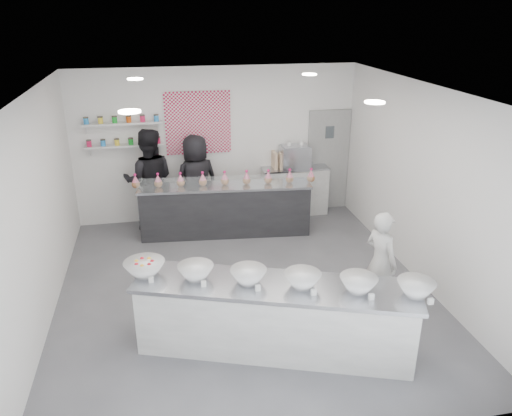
{
  "coord_description": "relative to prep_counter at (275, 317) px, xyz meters",
  "views": [
    {
      "loc": [
        -1.12,
        -6.48,
        4.03
      ],
      "look_at": [
        0.26,
        0.4,
        1.17
      ],
      "focal_mm": 35.0,
      "sensor_mm": 36.0,
      "label": 1
    }
  ],
  "objects": [
    {
      "name": "floor",
      "position": [
        -0.12,
        1.45,
        -0.47
      ],
      "size": [
        6.0,
        6.0,
        0.0
      ],
      "primitive_type": "plane",
      "color": "#515156",
      "rests_on": "ground"
    },
    {
      "name": "ceiling",
      "position": [
        -0.12,
        1.45,
        2.53
      ],
      "size": [
        6.0,
        6.0,
        0.0
      ],
      "primitive_type": "plane",
      "rotation": [
        3.14,
        0.0,
        0.0
      ],
      "color": "white",
      "rests_on": "floor"
    },
    {
      "name": "back_wall",
      "position": [
        -0.12,
        4.45,
        1.03
      ],
      "size": [
        5.5,
        0.0,
        5.5
      ],
      "primitive_type": "plane",
      "rotation": [
        1.57,
        0.0,
        0.0
      ],
      "color": "white",
      "rests_on": "floor"
    },
    {
      "name": "left_wall",
      "position": [
        -2.87,
        1.45,
        1.03
      ],
      "size": [
        0.0,
        6.0,
        6.0
      ],
      "primitive_type": "plane",
      "rotation": [
        1.57,
        0.0,
        1.57
      ],
      "color": "white",
      "rests_on": "floor"
    },
    {
      "name": "right_wall",
      "position": [
        2.63,
        1.45,
        1.03
      ],
      "size": [
        0.0,
        6.0,
        6.0
      ],
      "primitive_type": "plane",
      "rotation": [
        1.57,
        0.0,
        -1.57
      ],
      "color": "white",
      "rests_on": "floor"
    },
    {
      "name": "back_door",
      "position": [
        2.18,
        4.42,
        0.58
      ],
      "size": [
        0.88,
        0.04,
        2.1
      ],
      "primitive_type": "cube",
      "color": "gray",
      "rests_on": "floor"
    },
    {
      "name": "pattern_panel",
      "position": [
        -0.47,
        4.42,
        1.48
      ],
      "size": [
        1.25,
        0.03,
        1.2
      ],
      "primitive_type": "cube",
      "color": "#AC002B",
      "rests_on": "back_wall"
    },
    {
      "name": "jar_shelf_lower",
      "position": [
        -1.87,
        4.35,
        1.13
      ],
      "size": [
        1.45,
        0.22,
        0.04
      ],
      "primitive_type": "cube",
      "color": "silver",
      "rests_on": "back_wall"
    },
    {
      "name": "jar_shelf_upper",
      "position": [
        -1.87,
        4.35,
        1.55
      ],
      "size": [
        1.45,
        0.22,
        0.04
      ],
      "primitive_type": "cube",
      "color": "silver",
      "rests_on": "back_wall"
    },
    {
      "name": "preserve_jars",
      "position": [
        -1.87,
        4.33,
        1.41
      ],
      "size": [
        1.45,
        0.1,
        0.56
      ],
      "primitive_type": null,
      "color": "#D31C4E",
      "rests_on": "jar_shelf_lower"
    },
    {
      "name": "downlight_0",
      "position": [
        -1.52,
        0.45,
        2.51
      ],
      "size": [
        0.24,
        0.24,
        0.02
      ],
      "primitive_type": "cylinder",
      "color": "white",
      "rests_on": "ceiling"
    },
    {
      "name": "downlight_1",
      "position": [
        1.28,
        0.45,
        2.51
      ],
      "size": [
        0.24,
        0.24,
        0.02
      ],
      "primitive_type": "cylinder",
      "color": "white",
      "rests_on": "ceiling"
    },
    {
      "name": "downlight_2",
      "position": [
        -1.52,
        3.05,
        2.51
      ],
      "size": [
        0.24,
        0.24,
        0.02
      ],
      "primitive_type": "cylinder",
      "color": "white",
      "rests_on": "ceiling"
    },
    {
      "name": "downlight_3",
      "position": [
        1.28,
        3.05,
        2.51
      ],
      "size": [
        0.24,
        0.24,
        0.02
      ],
      "primitive_type": "cylinder",
      "color": "white",
      "rests_on": "ceiling"
    },
    {
      "name": "prep_counter",
      "position": [
        0.0,
        0.0,
        0.0
      ],
      "size": [
        3.49,
        1.89,
        0.93
      ],
      "primitive_type": "cube",
      "rotation": [
        0.0,
        0.0,
        -0.34
      ],
      "color": "#B0B0AB",
      "rests_on": "floor"
    },
    {
      "name": "back_bar",
      "position": [
        -0.11,
        3.53,
        0.02
      ],
      "size": [
        3.2,
        0.87,
        0.98
      ],
      "primitive_type": "cube",
      "rotation": [
        0.0,
        0.0,
        -0.09
      ],
      "color": "black",
      "rests_on": "floor"
    },
    {
      "name": "sneeze_guard",
      "position": [
        -0.13,
        3.25,
        0.64
      ],
      "size": [
        3.1,
        0.31,
        0.27
      ],
      "primitive_type": "cube",
      "rotation": [
        0.0,
        0.0,
        -0.09
      ],
      "color": "white",
      "rests_on": "back_bar"
    },
    {
      "name": "espresso_ledge",
      "position": [
        1.43,
        4.23,
        0.03
      ],
      "size": [
        1.35,
        0.43,
        1.0
      ],
      "primitive_type": "cube",
      "color": "#B0B0AB",
      "rests_on": "floor"
    },
    {
      "name": "espresso_machine",
      "position": [
        1.41,
        4.23,
        0.75
      ],
      "size": [
        0.58,
        0.4,
        0.44
      ],
      "primitive_type": "cube",
      "color": "#93969E",
      "rests_on": "espresso_ledge"
    },
    {
      "name": "cup_stacks",
      "position": [
        1.07,
        4.23,
        0.7
      ],
      "size": [
        0.24,
        0.24,
        0.33
      ],
      "primitive_type": null,
      "color": "tan",
      "rests_on": "espresso_ledge"
    },
    {
      "name": "prep_bowls",
      "position": [
        0.0,
        0.0,
        0.56
      ],
      "size": [
        3.66,
        1.76,
        0.18
      ],
      "primitive_type": null,
      "rotation": [
        0.0,
        0.0,
        -0.34
      ],
      "color": "white",
      "rests_on": "prep_counter"
    },
    {
      "name": "label_cards",
      "position": [
        0.18,
        -0.51,
        0.5
      ],
      "size": [
        3.31,
        0.04,
        0.07
      ],
      "primitive_type": null,
      "color": "white",
      "rests_on": "prep_counter"
    },
    {
      "name": "cookie_bags",
      "position": [
        -0.11,
        3.53,
        0.65
      ],
      "size": [
        3.35,
        0.46,
        0.27
      ],
      "primitive_type": null,
      "rotation": [
        0.0,
        0.0,
        -0.09
      ],
      "color": "#D86186",
      "rests_on": "back_bar"
    },
    {
      "name": "woman_prep",
      "position": [
        1.64,
        0.6,
        0.28
      ],
      "size": [
        0.53,
        0.63,
        1.49
      ],
      "primitive_type": "imported",
      "rotation": [
        0.0,
        0.0,
        1.95
      ],
      "color": "silver",
      "rests_on": "floor"
    },
    {
      "name": "staff_left",
      "position": [
        -1.46,
        4.01,
        0.52
      ],
      "size": [
        1.01,
        0.81,
        1.98
      ],
      "primitive_type": "imported",
      "rotation": [
        0.0,
        0.0,
        3.08
      ],
      "color": "black",
      "rests_on": "floor"
    },
    {
      "name": "staff_right",
      "position": [
        -0.58,
        4.05,
        0.44
      ],
      "size": [
        1.03,
        0.84,
        1.81
      ],
      "primitive_type": "imported",
      "rotation": [
        0.0,
        0.0,
        3.48
      ],
      "color": "black",
      "rests_on": "floor"
    }
  ]
}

